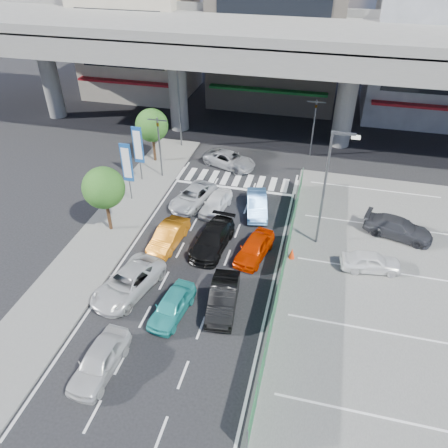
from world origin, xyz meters
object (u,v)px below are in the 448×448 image
(taxi_orange_left, at_px, (169,236))
(sedan_black_mid, at_px, (213,239))
(street_lamp_right, at_px, (328,181))
(parked_sedan_white, at_px, (371,262))
(traffic_light_left, at_px, (158,133))
(taxi_orange_right, at_px, (254,248))
(hatch_black_mid_right, at_px, (223,298))
(sedan_white_front_mid, at_px, (216,203))
(traffic_cone, at_px, (292,253))
(wagon_silver_front_left, at_px, (193,197))
(taxi_teal_mid, at_px, (172,305))
(kei_truck_front_right, at_px, (257,204))
(parked_sedan_dgrey, at_px, (398,228))
(signboard_near, at_px, (127,164))
(van_white_back_left, at_px, (99,360))
(tree_far, at_px, (152,125))
(traffic_light_right, at_px, (315,114))
(tree_near, at_px, (104,188))
(sedan_white_mid_left, at_px, (128,283))
(crossing_wagon_silver, at_px, (230,160))
(signboard_far, at_px, (138,147))
(street_lamp_left, at_px, (181,97))

(taxi_orange_left, bearing_deg, sedan_black_mid, 13.25)
(street_lamp_right, xyz_separation_m, sedan_black_mid, (-6.77, -2.18, -4.08))
(street_lamp_right, xyz_separation_m, parked_sedan_white, (3.23, -2.02, -4.09))
(traffic_light_left, relative_size, taxi_orange_right, 1.32)
(street_lamp_right, relative_size, hatch_black_mid_right, 1.91)
(sedan_white_front_mid, distance_m, traffic_cone, 7.48)
(wagon_silver_front_left, distance_m, parked_sedan_white, 13.67)
(taxi_teal_mid, bearing_deg, traffic_cone, 55.23)
(street_lamp_right, xyz_separation_m, kei_truck_front_right, (-4.72, 2.65, -4.10))
(taxi_orange_left, relative_size, parked_sedan_dgrey, 0.90)
(signboard_near, relative_size, van_white_back_left, 1.16)
(taxi_orange_left, distance_m, wagon_silver_front_left, 5.18)
(hatch_black_mid_right, relative_size, taxi_orange_left, 1.03)
(taxi_teal_mid, distance_m, sedan_white_front_mid, 10.59)
(traffic_light_left, bearing_deg, wagon_silver_front_left, -42.09)
(tree_far, distance_m, sedan_white_front_mid, 10.01)
(traffic_light_right, bearing_deg, hatch_black_mid_right, -98.76)
(street_lamp_right, bearing_deg, taxi_orange_right, -148.70)
(traffic_light_right, relative_size, taxi_orange_left, 1.28)
(hatch_black_mid_right, height_order, taxi_orange_left, hatch_black_mid_right)
(tree_near, distance_m, taxi_orange_left, 5.28)
(signboard_near, height_order, sedan_white_mid_left, signboard_near)
(tree_near, bearing_deg, parked_sedan_dgrey, 11.71)
(tree_far, distance_m, sedan_white_mid_left, 16.72)
(tree_far, height_order, van_white_back_left, tree_far)
(traffic_cone, bearing_deg, crossing_wagon_silver, 120.98)
(signboard_near, height_order, signboard_far, same)
(traffic_light_left, height_order, van_white_back_left, traffic_light_left)
(signboard_near, distance_m, sedan_white_front_mid, 7.09)
(sedan_white_front_mid, bearing_deg, taxi_orange_right, -41.76)
(traffic_light_left, bearing_deg, parked_sedan_dgrey, -12.22)
(signboard_far, distance_m, tree_near, 7.03)
(street_lamp_left, distance_m, sedan_white_front_mid, 12.13)
(signboard_far, height_order, sedan_white_mid_left, signboard_far)
(street_lamp_right, xyz_separation_m, taxi_orange_left, (-9.69, -2.56, -4.10))
(sedan_black_mid, xyz_separation_m, sedan_white_front_mid, (-0.95, 4.36, -0.06))
(parked_sedan_white, bearing_deg, taxi_orange_left, 84.94)
(traffic_light_left, relative_size, taxi_teal_mid, 1.39)
(tree_near, relative_size, taxi_teal_mid, 1.28)
(traffic_light_left, height_order, taxi_orange_left, traffic_light_left)
(taxi_orange_left, relative_size, kei_truck_front_right, 1.01)
(taxi_orange_left, xyz_separation_m, sedan_black_mid, (2.92, 0.38, 0.02))
(signboard_far, distance_m, sedan_white_mid_left, 13.32)
(signboard_near, bearing_deg, tree_near, -87.13)
(street_lamp_left, distance_m, parked_sedan_white, 22.21)
(hatch_black_mid_right, bearing_deg, traffic_light_right, 75.19)
(crossing_wagon_silver, bearing_deg, hatch_black_mid_right, -147.42)
(street_lamp_right, xyz_separation_m, sedan_white_front_mid, (-7.72, 2.18, -4.14))
(traffic_light_right, xyz_separation_m, traffic_cone, (0.10, -15.08, -3.50))
(signboard_near, distance_m, parked_sedan_dgrey, 19.62)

